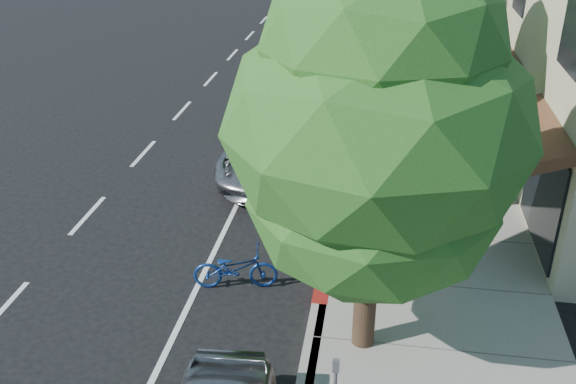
% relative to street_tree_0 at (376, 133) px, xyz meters
% --- Properties ---
extents(ground, '(120.00, 120.00, 0.00)m').
position_rel_street_tree_0_xyz_m(ground, '(-0.90, 2.00, -4.19)').
color(ground, black).
rests_on(ground, ground).
extents(sidewalk, '(4.60, 56.00, 0.15)m').
position_rel_street_tree_0_xyz_m(sidewalk, '(1.40, 10.00, -4.12)').
color(sidewalk, gray).
rests_on(sidewalk, ground).
extents(curb, '(0.30, 56.00, 0.15)m').
position_rel_street_tree_0_xyz_m(curb, '(-0.90, 10.00, -4.12)').
color(curb, '#9E998E').
rests_on(curb, ground).
extents(curb_red_segment, '(0.32, 4.00, 0.15)m').
position_rel_street_tree_0_xyz_m(curb_red_segment, '(-0.90, 3.00, -4.12)').
color(curb_red_segment, maroon).
rests_on(curb_red_segment, ground).
extents(street_tree_0, '(4.83, 4.83, 6.99)m').
position_rel_street_tree_0_xyz_m(street_tree_0, '(0.00, 0.00, 0.00)').
color(street_tree_0, black).
rests_on(street_tree_0, ground).
extents(street_tree_1, '(4.90, 4.90, 7.41)m').
position_rel_street_tree_0_xyz_m(street_tree_1, '(-0.00, 6.00, 0.30)').
color(street_tree_1, black).
rests_on(street_tree_1, ground).
extents(cyclist, '(0.51, 0.69, 1.75)m').
position_rel_street_tree_0_xyz_m(cyclist, '(-0.65, 4.06, -3.31)').
color(cyclist, white).
rests_on(cyclist, ground).
extents(bicycle, '(1.82, 0.91, 0.91)m').
position_rel_street_tree_0_xyz_m(bicycle, '(-2.70, 1.53, -3.73)').
color(bicycle, navy).
rests_on(bicycle, ground).
extents(silver_suv, '(3.41, 6.28, 1.67)m').
position_rel_street_tree_0_xyz_m(silver_suv, '(-2.55, 7.50, -3.36)').
color(silver_suv, '#A1A0A4').
rests_on(silver_suv, ground).
extents(dark_sedan, '(1.84, 4.23, 1.35)m').
position_rel_street_tree_0_xyz_m(dark_sedan, '(-3.10, 16.50, -3.52)').
color(dark_sedan, black).
rests_on(dark_sedan, ground).
extents(white_pickup, '(2.51, 5.10, 1.43)m').
position_rel_street_tree_0_xyz_m(white_pickup, '(-1.99, 20.82, -3.48)').
color(white_pickup, white).
rests_on(white_pickup, ground).
extents(dark_suv_far, '(2.22, 4.62, 1.52)m').
position_rel_street_tree_0_xyz_m(dark_suv_far, '(-2.23, 26.20, -3.43)').
color(dark_suv_far, black).
rests_on(dark_suv_far, ground).
extents(pedestrian, '(1.05, 1.00, 1.72)m').
position_rel_street_tree_0_xyz_m(pedestrian, '(1.31, 7.53, -3.18)').
color(pedestrian, black).
rests_on(pedestrian, sidewalk).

